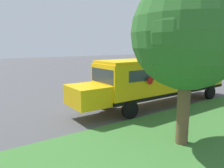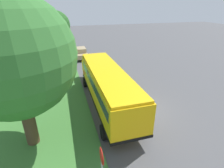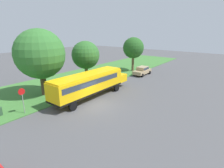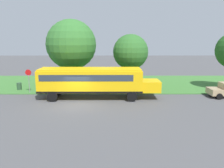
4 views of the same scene
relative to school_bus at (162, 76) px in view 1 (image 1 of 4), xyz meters
name	(u,v)px [view 1 (image 1 of 4)]	position (x,y,z in m)	size (l,w,h in m)	color
ground_plane	(151,94)	(2.45, -1.44, -1.92)	(120.00, 120.00, 0.00)	#4C4C4F
school_bus	(162,76)	(0.00, 0.00, 0.00)	(2.85, 12.42, 3.16)	yellow
pickup_truck	(215,68)	(5.15, -15.57, -0.85)	(2.28, 5.40, 2.10)	#B21E1E
oak_tree_roadside_mid	(186,34)	(-5.06, 4.42, 2.56)	(4.34, 4.34, 6.69)	brown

